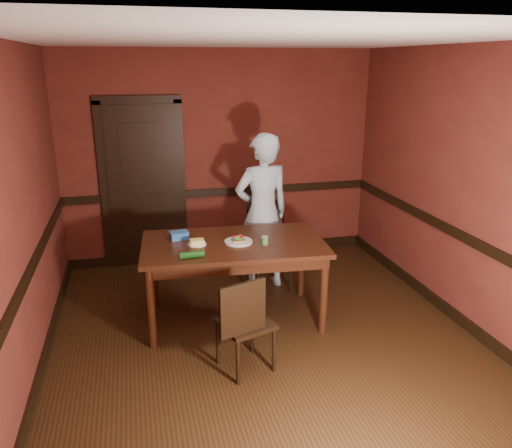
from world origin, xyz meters
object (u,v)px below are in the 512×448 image
person (262,213)px  sandwich_plate (238,241)px  dining_table (234,281)px  chair_far (267,248)px  sauce_jar (265,240)px  cheese_saucer (197,243)px  food_tub (179,235)px  chair_near (245,322)px

person → sandwich_plate: (-0.43, -0.73, -0.05)m
dining_table → sandwich_plate: 0.44m
chair_far → dining_table: bearing=-139.5°
chair_far → person: 0.42m
sauce_jar → person: bearing=77.0°
sauce_jar → cheese_saucer: sauce_jar is taller
sandwich_plate → cheese_saucer: bearing=175.2°
sandwich_plate → food_tub: (-0.56, 0.24, 0.02)m
sandwich_plate → sauce_jar: 0.26m
chair_far → sauce_jar: size_ratio=12.51×
sauce_jar → sandwich_plate: bearing=154.7°
dining_table → person: 0.98m
person → cheese_saucer: 1.09m
sauce_jar → food_tub: size_ratio=0.40×
chair_far → food_tub: (-1.02, -0.38, 0.38)m
person → sauce_jar: (-0.19, -0.84, -0.02)m
sandwich_plate → person: bearing=59.3°
sandwich_plate → sauce_jar: bearing=-25.3°
chair_far → chair_near: bearing=-121.1°
chair_far → sauce_jar: chair_far is taller
chair_near → sauce_jar: 0.94m
sandwich_plate → cheese_saucer: sandwich_plate is taller
chair_far → chair_near: size_ratio=1.14×
dining_table → sandwich_plate: size_ratio=6.50×
chair_far → cheese_saucer: (-0.87, -0.59, 0.36)m
person → food_tub: (-0.99, -0.48, -0.03)m
sandwich_plate → cheese_saucer: size_ratio=1.55×
chair_near → sandwich_plate: 0.96m
chair_far → chair_near: chair_far is taller
chair_near → person: 1.74m
chair_near → sauce_jar: (0.37, 0.74, 0.44)m
chair_near → cheese_saucer: (-0.27, 0.89, 0.42)m
dining_table → chair_near: 0.88m
person → cheese_saucer: person is taller
sauce_jar → cheese_saucer: size_ratio=0.45×
sauce_jar → chair_near: bearing=-116.3°
chair_far → person: person is taller
chair_near → person: (0.56, 1.58, 0.46)m
chair_far → sandwich_plate: (-0.47, -0.63, 0.36)m
chair_far → cheese_saucer: size_ratio=5.65×
sandwich_plate → food_tub: 0.61m
person → food_tub: person is taller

